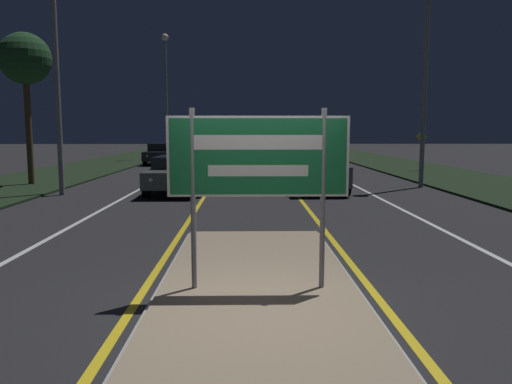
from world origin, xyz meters
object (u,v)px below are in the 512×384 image
Objects in this scene: car_receding_0 at (318,170)px; car_approaching_2 at (188,146)px; streetlight_right_near at (427,28)px; car_approaching_0 at (178,173)px; car_approaching_1 at (163,153)px; warning_sign at (422,147)px; car_receding_2 at (324,150)px; car_receding_3 at (305,146)px; streetlight_left_far at (166,80)px; highway_sign at (258,163)px; car_receding_1 at (297,158)px.

car_approaching_2 is (-8.24, 30.04, -0.06)m from car_receding_0.
streetlight_right_near is 6.86m from car_receding_0.
streetlight_right_near is 2.06× the size of car_approaching_0.
warning_sign is (14.96, -6.54, 0.63)m from car_approaching_1.
car_receding_2 reaches higher than car_receding_3.
streetlight_left_far is 2.02× the size of car_approaching_1.
highway_sign is 42.05m from car_approaching_2.
highway_sign is at bearing -100.27° from car_receding_2.
car_approaching_1 is at bearing -89.62° from car_approaching_2.
warning_sign reaches higher than car_approaching_2.
car_receding_0 is at bearing -99.39° from car_receding_2.
streetlight_left_far is 15.27m from car_receding_1.
car_receding_2 is 23.21m from car_approaching_0.
highway_sign is 0.55× the size of car_receding_1.
streetlight_left_far is 13.31m from car_receding_2.
car_receding_1 is 2.05× the size of warning_sign.
car_receding_0 is 17.21m from car_approaching_1.
car_receding_2 is 2.21× the size of warning_sign.
highway_sign is 22.23m from warning_sign.
car_approaching_2 is (-0.10, 14.88, -0.00)m from car_approaching_1.
car_receding_2 is 10.12m from car_receding_3.
streetlight_left_far reaches higher than streetlight_right_near.
car_receding_3 is at bearing 82.16° from car_receding_1.
highway_sign reaches higher than car_receding_1.
car_receding_0 is 0.90× the size of car_receding_2.
highway_sign reaches higher than car_approaching_0.
warning_sign reaches higher than car_receding_1.
car_approaching_2 is at bearing -172.85° from car_receding_3.
car_receding_3 is at bearing 82.50° from highway_sign.
car_receding_2 is (5.97, 32.95, -1.05)m from highway_sign.
car_approaching_0 is at bearing -111.69° from car_receding_2.
streetlight_right_near is at bearing -66.63° from car_approaching_2.
car_receding_2 is at bearing -88.27° from car_receding_3.
warning_sign is at bearing 36.65° from car_approaching_0.
streetlight_right_near is at bearing 8.55° from car_approaching_0.
car_approaching_0 is 0.91× the size of car_approaching_2.
car_approaching_0 is 30.41m from car_approaching_2.
car_receding_0 is at bearing 78.12° from highway_sign.
car_approaching_1 reaches higher than car_receding_1.
car_receding_1 is at bearing -97.84° from car_receding_3.
car_approaching_2 is at bearing 105.35° from car_receding_0.
car_approaching_1 reaches higher than car_receding_3.
warning_sign is (3.28, -12.75, 0.63)m from car_receding_2.
car_approaching_2 is at bearing 97.94° from highway_sign.
car_receding_2 is at bearing 68.31° from car_approaching_0.
warning_sign is (3.58, -22.86, 0.65)m from car_receding_3.
streetlight_left_far reaches higher than highway_sign.
car_approaching_1 is (-11.37, -16.32, 0.02)m from car_receding_3.
highway_sign reaches higher than car_receding_2.
streetlight_left_far reaches higher than car_approaching_2.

